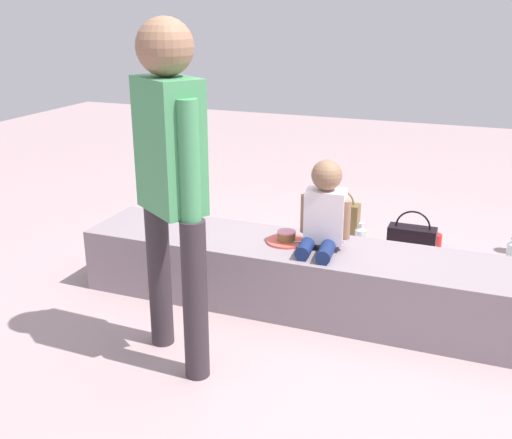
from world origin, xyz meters
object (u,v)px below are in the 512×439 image
Objects in this scene: cake_box_white at (244,239)px; handbag_brown_canvas at (339,217)px; child_seated at (324,211)px; water_bottle_near_gift at (512,255)px; adult_standing at (171,168)px; cake_plate at (286,238)px; water_bottle_far_side at (360,240)px; party_cup_red at (435,241)px; handbag_black_leather at (411,243)px.

handbag_brown_canvas reaches higher than cake_box_white.
child_seated reaches higher than water_bottle_near_gift.
child_seated is 0.95m from adult_standing.
cake_plate reaches higher than handbag_brown_canvas.
water_bottle_far_side is 2.29× the size of party_cup_red.
water_bottle_far_side is at bearing -174.31° from water_bottle_near_gift.
cake_box_white is at bearing -134.99° from handbag_brown_canvas.
handbag_brown_canvas is (-0.58, 0.37, -0.01)m from handbag_black_leather.
handbag_black_leather reaches higher than cake_box_white.
cake_box_white is 0.92× the size of handbag_brown_canvas.
adult_standing is 5.09× the size of cake_box_white.
cake_plate is 1.55m from water_bottle_near_gift.
handbag_brown_canvas reaches higher than water_bottle_near_gift.
child_seated is 1.38m from party_cup_red.
adult_standing is 1.99m from handbag_black_leather.
adult_standing reaches higher than party_cup_red.
water_bottle_far_side reaches higher than party_cup_red.
handbag_brown_canvas reaches higher than water_bottle_far_side.
adult_standing reaches higher than cake_plate.
party_cup_red is (0.46, 0.31, -0.05)m from water_bottle_far_side.
cake_plate is at bearing -106.25° from water_bottle_far_side.
cake_plate is 1.06m from handbag_black_leather.
child_seated is 0.99m from water_bottle_far_side.
cake_box_white is (-0.25, 1.42, -0.88)m from adult_standing.
adult_standing reaches higher than cake_box_white.
cake_plate is 2.30× the size of party_cup_red.
water_bottle_far_side is at bearing 73.75° from cake_plate.
water_bottle_near_gift is 0.62m from handbag_black_leather.
party_cup_red is at bearing 156.43° from water_bottle_near_gift.
cake_plate reaches higher than water_bottle_near_gift.
cake_plate is 1.01× the size of water_bottle_near_gift.
adult_standing is 0.97m from cake_plate.
cake_plate is at bearing 174.77° from child_seated.
party_cup_red is 0.71m from handbag_brown_canvas.
child_seated is 0.29m from cake_plate.
child_seated is 1.58× the size of cake_box_white.
adult_standing reaches higher than water_bottle_near_gift.
handbag_black_leather is at bearing 55.71° from cake_plate.
handbag_brown_canvas is at bearing 81.58° from adult_standing.
child_seated reaches higher than cake_plate.
cake_plate is 1.01× the size of water_bottle_far_side.
adult_standing reaches higher than water_bottle_far_side.
handbag_brown_canvas is at bearing 99.46° from child_seated.
water_bottle_near_gift is 0.96m from water_bottle_far_side.
handbag_brown_canvas is (-1.19, 0.28, 0.02)m from water_bottle_near_gift.
adult_standing is 2.15m from handbag_brown_canvas.
water_bottle_near_gift reaches higher than cake_box_white.
handbag_black_leather is (-0.62, -0.09, 0.02)m from water_bottle_near_gift.
water_bottle_near_gift is at bearing 48.58° from adult_standing.
handbag_black_leather is at bearing -172.00° from water_bottle_near_gift.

